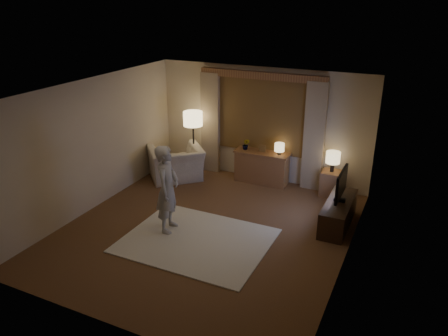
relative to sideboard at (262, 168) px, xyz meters
The scene contains 13 objects.
room 2.23m from the sideboard, 93.80° to the right, with size 5.04×5.54×2.64m.
rug 2.94m from the sideboard, 92.14° to the right, with size 2.50×2.00×0.02m, color beige.
sideboard is the anchor object (origin of this frame).
picture_frame 0.45m from the sideboard, ahead, with size 0.16×0.02×0.20m, color brown.
plant 0.64m from the sideboard, behind, with size 0.17×0.13×0.30m, color #999999.
table_lamp_sideboard 0.68m from the sideboard, ahead, with size 0.22×0.22×0.30m.
floor_lamp 1.91m from the sideboard, behind, with size 0.45×0.45×1.54m.
armchair 2.00m from the sideboard, 160.22° to the right, with size 1.19×1.04×0.77m, color beige.
side_table 1.60m from the sideboard, ahead, with size 0.40×0.40×0.56m, color brown.
table_lamp_side 1.68m from the sideboard, ahead, with size 0.30×0.30×0.44m.
tv_stand 2.39m from the sideboard, 32.47° to the right, with size 0.45×1.40×0.50m, color black.
tv 2.44m from the sideboard, 32.50° to the right, with size 0.21×0.84×0.61m.
person 2.93m from the sideboard, 105.08° to the right, with size 0.59×0.39×1.63m, color #A8A49B.
Camera 1 is at (3.32, -6.25, 4.09)m, focal length 35.00 mm.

